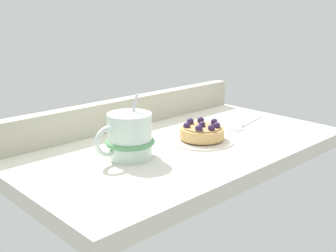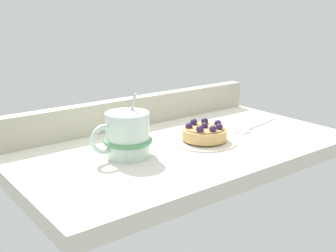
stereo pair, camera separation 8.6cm
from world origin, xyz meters
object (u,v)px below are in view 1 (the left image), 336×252
dessert_plate (202,139)px  dessert_fork (248,123)px  coffee_mug (129,137)px  raspberry_tart (202,131)px

dessert_plate → dessert_fork: (18.18, 1.06, -0.04)cm
coffee_mug → dessert_fork: coffee_mug is taller
raspberry_tart → dessert_fork: 18.30cm
raspberry_tart → coffee_mug: (-17.81, 2.73, 2.05)cm
dessert_plate → coffee_mug: 18.43cm
dessert_fork → raspberry_tart: bearing=-176.7°
dessert_plate → raspberry_tart: bearing=5.9°
dessert_plate → raspberry_tart: size_ratio=1.46×
dessert_plate → raspberry_tart: (0.00, 0.00, 1.84)cm
dessert_fork → coffee_mug: bearing=177.3°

